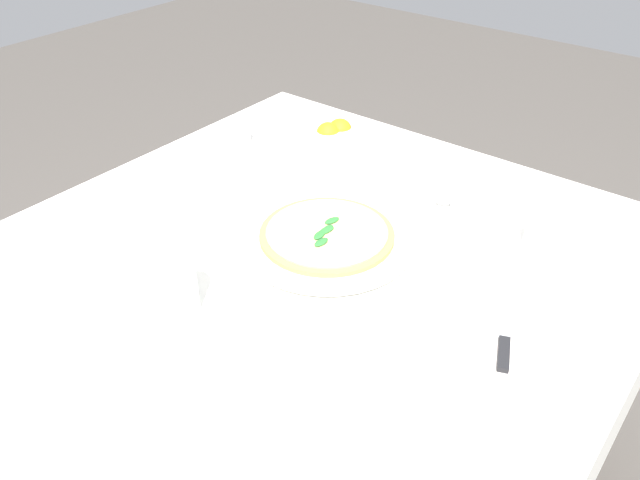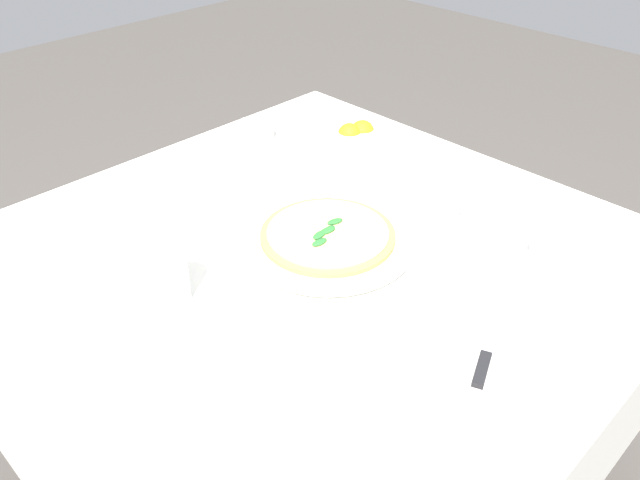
{
  "view_description": "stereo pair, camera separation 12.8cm",
  "coord_description": "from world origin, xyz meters",
  "px_view_note": "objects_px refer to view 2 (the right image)",
  "views": [
    {
      "loc": [
        -0.81,
        -0.65,
        1.48
      ],
      "look_at": [
        0.02,
        0.0,
        0.75
      ],
      "focal_mm": 35.74,
      "sensor_mm": 36.0,
      "label": 1
    },
    {
      "loc": [
        -0.73,
        -0.74,
        1.48
      ],
      "look_at": [
        0.02,
        0.0,
        0.75
      ],
      "focal_mm": 35.74,
      "sensor_mm": 36.0,
      "label": 2
    }
  ],
  "objects_px": {
    "napkin_folded": "(486,356)",
    "pizza_plate": "(327,239)",
    "coffee_cup_near_left": "(550,252)",
    "water_glass_left_edge": "(169,276)",
    "dinner_knife": "(488,348)",
    "citrus_bowl": "(353,137)",
    "coffee_cup_right_edge": "(259,132)",
    "pizza": "(327,234)",
    "coffee_cup_back_corner": "(478,212)"
  },
  "relations": [
    {
      "from": "pizza_plate",
      "to": "coffee_cup_back_corner",
      "type": "distance_m",
      "value": 0.33
    },
    {
      "from": "napkin_folded",
      "to": "dinner_knife",
      "type": "distance_m",
      "value": 0.01
    },
    {
      "from": "water_glass_left_edge",
      "to": "citrus_bowl",
      "type": "bearing_deg",
      "value": 15.11
    },
    {
      "from": "coffee_cup_back_corner",
      "to": "coffee_cup_right_edge",
      "type": "distance_m",
      "value": 0.64
    },
    {
      "from": "coffee_cup_near_left",
      "to": "pizza",
      "type": "bearing_deg",
      "value": 125.65
    },
    {
      "from": "pizza_plate",
      "to": "coffee_cup_right_edge",
      "type": "bearing_deg",
      "value": 65.29
    },
    {
      "from": "pizza",
      "to": "napkin_folded",
      "type": "relative_size",
      "value": 1.11
    },
    {
      "from": "citrus_bowl",
      "to": "napkin_folded",
      "type": "bearing_deg",
      "value": -121.76
    },
    {
      "from": "pizza",
      "to": "citrus_bowl",
      "type": "distance_m",
      "value": 0.45
    },
    {
      "from": "pizza_plate",
      "to": "pizza",
      "type": "relative_size",
      "value": 1.3
    },
    {
      "from": "pizza_plate",
      "to": "coffee_cup_back_corner",
      "type": "height_order",
      "value": "coffee_cup_back_corner"
    },
    {
      "from": "napkin_folded",
      "to": "citrus_bowl",
      "type": "distance_m",
      "value": 0.8
    },
    {
      "from": "coffee_cup_right_edge",
      "to": "water_glass_left_edge",
      "type": "bearing_deg",
      "value": -144.38
    },
    {
      "from": "coffee_cup_near_left",
      "to": "coffee_cup_back_corner",
      "type": "xyz_separation_m",
      "value": [
        0.03,
        0.18,
        -0.0
      ]
    },
    {
      "from": "napkin_folded",
      "to": "pizza",
      "type": "bearing_deg",
      "value": 64.61
    },
    {
      "from": "napkin_folded",
      "to": "citrus_bowl",
      "type": "relative_size",
      "value": 1.66
    },
    {
      "from": "pizza",
      "to": "coffee_cup_right_edge",
      "type": "xyz_separation_m",
      "value": [
        0.21,
        0.46,
        0.0
      ]
    },
    {
      "from": "coffee_cup_right_edge",
      "to": "water_glass_left_edge",
      "type": "height_order",
      "value": "water_glass_left_edge"
    },
    {
      "from": "napkin_folded",
      "to": "citrus_bowl",
      "type": "bearing_deg",
      "value": 40.2
    },
    {
      "from": "coffee_cup_right_edge",
      "to": "pizza_plate",
      "type": "bearing_deg",
      "value": -114.71
    },
    {
      "from": "pizza_plate",
      "to": "water_glass_left_edge",
      "type": "relative_size",
      "value": 2.99
    },
    {
      "from": "coffee_cup_near_left",
      "to": "napkin_folded",
      "type": "relative_size",
      "value": 0.52
    },
    {
      "from": "coffee_cup_near_left",
      "to": "citrus_bowl",
      "type": "distance_m",
      "value": 0.63
    },
    {
      "from": "coffee_cup_near_left",
      "to": "dinner_knife",
      "type": "bearing_deg",
      "value": -169.52
    },
    {
      "from": "coffee_cup_back_corner",
      "to": "coffee_cup_near_left",
      "type": "bearing_deg",
      "value": -98.88
    },
    {
      "from": "coffee_cup_right_edge",
      "to": "dinner_knife",
      "type": "distance_m",
      "value": 0.91
    },
    {
      "from": "coffee_cup_back_corner",
      "to": "dinner_knife",
      "type": "relative_size",
      "value": 0.69
    },
    {
      "from": "pizza",
      "to": "coffee_cup_right_edge",
      "type": "distance_m",
      "value": 0.51
    },
    {
      "from": "citrus_bowl",
      "to": "pizza_plate",
      "type": "bearing_deg",
      "value": -144.27
    },
    {
      "from": "pizza_plate",
      "to": "pizza",
      "type": "bearing_deg",
      "value": -153.18
    },
    {
      "from": "pizza_plate",
      "to": "water_glass_left_edge",
      "type": "xyz_separation_m",
      "value": [
        -0.32,
        0.08,
        0.04
      ]
    },
    {
      "from": "napkin_folded",
      "to": "pizza_plate",
      "type": "bearing_deg",
      "value": 64.6
    },
    {
      "from": "napkin_folded",
      "to": "citrus_bowl",
      "type": "xyz_separation_m",
      "value": [
        0.42,
        0.68,
        0.02
      ]
    },
    {
      "from": "coffee_cup_near_left",
      "to": "citrus_bowl",
      "type": "relative_size",
      "value": 0.87
    },
    {
      "from": "pizza",
      "to": "dinner_knife",
      "type": "distance_m",
      "value": 0.42
    },
    {
      "from": "pizza_plate",
      "to": "pizza",
      "type": "height_order",
      "value": "pizza"
    },
    {
      "from": "napkin_folded",
      "to": "citrus_bowl",
      "type": "height_order",
      "value": "citrus_bowl"
    },
    {
      "from": "water_glass_left_edge",
      "to": "pizza",
      "type": "bearing_deg",
      "value": -13.35
    },
    {
      "from": "dinner_knife",
      "to": "coffee_cup_back_corner",
      "type": "bearing_deg",
      "value": 13.05
    },
    {
      "from": "pizza",
      "to": "coffee_cup_back_corner",
      "type": "height_order",
      "value": "coffee_cup_back_corner"
    },
    {
      "from": "coffee_cup_near_left",
      "to": "water_glass_left_edge",
      "type": "xyz_separation_m",
      "value": [
        -0.58,
        0.43,
        0.02
      ]
    },
    {
      "from": "pizza",
      "to": "citrus_bowl",
      "type": "height_order",
      "value": "citrus_bowl"
    },
    {
      "from": "coffee_cup_back_corner",
      "to": "citrus_bowl",
      "type": "relative_size",
      "value": 0.87
    },
    {
      "from": "coffee_cup_near_left",
      "to": "coffee_cup_right_edge",
      "type": "height_order",
      "value": "coffee_cup_near_left"
    },
    {
      "from": "pizza_plate",
      "to": "pizza",
      "type": "xyz_separation_m",
      "value": [
        -0.0,
        -0.0,
        0.01
      ]
    },
    {
      "from": "pizza_plate",
      "to": "coffee_cup_right_edge",
      "type": "distance_m",
      "value": 0.51
    },
    {
      "from": "coffee_cup_near_left",
      "to": "water_glass_left_edge",
      "type": "distance_m",
      "value": 0.72
    },
    {
      "from": "coffee_cup_near_left",
      "to": "dinner_knife",
      "type": "distance_m",
      "value": 0.31
    },
    {
      "from": "citrus_bowl",
      "to": "pizza",
      "type": "bearing_deg",
      "value": -144.27
    },
    {
      "from": "pizza_plate",
      "to": "citrus_bowl",
      "type": "xyz_separation_m",
      "value": [
        0.37,
        0.26,
        0.02
      ]
    }
  ]
}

